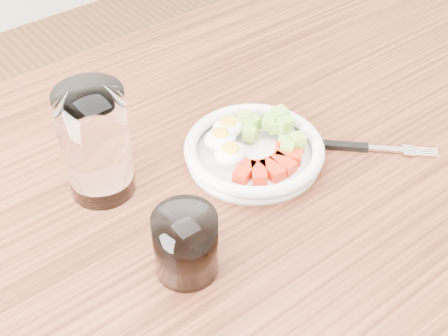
{
  "coord_description": "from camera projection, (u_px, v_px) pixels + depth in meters",
  "views": [
    {
      "loc": [
        -0.41,
        -0.5,
        1.38
      ],
      "look_at": [
        -0.01,
        0.01,
        0.8
      ],
      "focal_mm": 50.0,
      "sensor_mm": 36.0,
      "label": 1
    }
  ],
  "objects": [
    {
      "name": "bowl",
      "position": [
        253.0,
        149.0,
        0.92
      ],
      "size": [
        0.21,
        0.21,
        0.05
      ],
      "color": "white",
      "rests_on": "dining_table"
    },
    {
      "name": "dining_table",
      "position": [
        233.0,
        232.0,
        0.96
      ],
      "size": [
        1.5,
        0.9,
        0.77
      ],
      "color": "brown",
      "rests_on": "ground"
    },
    {
      "name": "water_glass",
      "position": [
        96.0,
        143.0,
        0.83
      ],
      "size": [
        0.09,
        0.09,
        0.16
      ],
      "primitive_type": "cylinder",
      "color": "white",
      "rests_on": "dining_table"
    },
    {
      "name": "fork",
      "position": [
        354.0,
        147.0,
        0.94
      ],
      "size": [
        0.15,
        0.15,
        0.01
      ],
      "color": "black",
      "rests_on": "dining_table"
    },
    {
      "name": "coffee_glass",
      "position": [
        186.0,
        245.0,
        0.75
      ],
      "size": [
        0.08,
        0.08,
        0.09
      ],
      "color": "white",
      "rests_on": "dining_table"
    }
  ]
}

